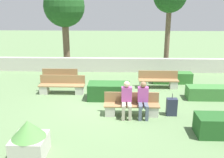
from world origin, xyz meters
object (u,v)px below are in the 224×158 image
at_px(bench_front, 132,107).
at_px(planter_corner_left, 29,138).
at_px(bench_back, 59,79).
at_px(bench_right_side, 158,82).
at_px(tree_leftmost, 64,8).
at_px(person_seated_woman, 127,98).
at_px(suitcase, 172,107).
at_px(bench_left_side, 62,87).
at_px(person_seated_man, 143,98).

height_order(bench_front, planter_corner_left, planter_corner_left).
bearing_deg(bench_back, bench_right_side, -12.59).
bearing_deg(bench_right_side, planter_corner_left, -119.54).
bearing_deg(bench_back, tree_leftmost, 85.97).
relative_size(person_seated_woman, suitcase, 1.54).
distance_m(bench_right_side, tree_leftmost, 7.66).
relative_size(planter_corner_left, suitcase, 1.21).
bearing_deg(bench_right_side, bench_back, -175.89).
bearing_deg(bench_right_side, tree_leftmost, 148.74).
bearing_deg(bench_back, bench_front, -54.29).
distance_m(bench_right_side, person_seated_woman, 3.75).
relative_size(bench_left_side, bench_back, 1.15).
xyz_separation_m(bench_right_side, suitcase, (0.04, -3.19, 0.01)).
distance_m(bench_back, suitcase, 6.06).
xyz_separation_m(bench_back, person_seated_woman, (3.34, -3.55, 0.41)).
bearing_deg(tree_leftmost, person_seated_woman, -63.41).
bearing_deg(person_seated_man, bench_back, 137.89).
height_order(planter_corner_left, tree_leftmost, tree_leftmost).
bearing_deg(bench_back, suitcase, -44.35).
relative_size(bench_back, planter_corner_left, 1.76).
bearing_deg(bench_left_side, suitcase, -16.12).
bearing_deg(bench_front, bench_left_side, 144.33).
bearing_deg(person_seated_woman, bench_back, 133.21).
bearing_deg(bench_left_side, planter_corner_left, -77.39).
bearing_deg(bench_left_side, person_seated_woman, -29.40).
xyz_separation_m(person_seated_man, person_seated_woman, (-0.60, 0.00, 0.01)).
bearing_deg(person_seated_woman, person_seated_man, -0.18).
relative_size(bench_left_side, tree_leftmost, 0.41).
xyz_separation_m(person_seated_woman, suitcase, (1.67, 0.15, -0.40)).
distance_m(person_seated_man, suitcase, 1.16).
xyz_separation_m(bench_left_side, suitcase, (4.61, -2.22, 0.00)).
bearing_deg(person_seated_woman, suitcase, 5.29).
distance_m(bench_front, suitcase, 1.49).
bearing_deg(person_seated_woman, bench_front, 36.18).
distance_m(bench_back, person_seated_man, 5.32).
relative_size(bench_right_side, suitcase, 2.27).
bearing_deg(planter_corner_left, suitcase, 32.11).
bearing_deg(person_seated_man, planter_corner_left, -141.82).
xyz_separation_m(bench_front, bench_right_side, (1.44, 3.21, -0.00)).
height_order(bench_right_side, person_seated_man, person_seated_man).
height_order(bench_back, person_seated_man, person_seated_man).
height_order(bench_left_side, bench_right_side, same).
height_order(bench_front, bench_left_side, same).
relative_size(bench_front, tree_leftmost, 0.40).
xyz_separation_m(bench_back, suitcase, (5.01, -3.40, 0.02)).
height_order(bench_right_side, planter_corner_left, planter_corner_left).
xyz_separation_m(bench_right_side, tree_leftmost, (-5.40, 4.18, 3.46)).
distance_m(bench_right_side, planter_corner_left, 7.33).
xyz_separation_m(bench_left_side, planter_corner_left, (0.26, -4.95, 0.20)).
relative_size(bench_right_side, person_seated_woman, 1.47).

